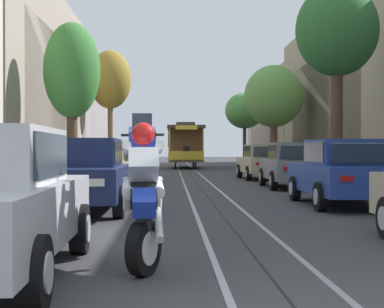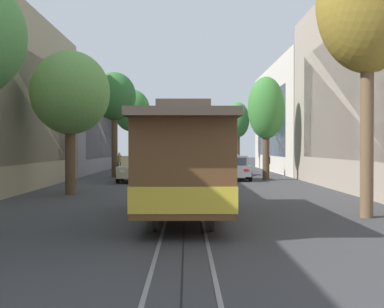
% 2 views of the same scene
% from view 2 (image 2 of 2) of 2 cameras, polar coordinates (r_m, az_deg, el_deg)
% --- Properties ---
extents(ground_plane, '(160.00, 160.00, 0.00)m').
position_cam_2_polar(ground_plane, '(30.28, -0.70, -3.29)').
color(ground_plane, '#38383A').
extents(trolley_track_rails, '(1.14, 70.22, 0.01)m').
position_cam_2_polar(trolley_track_rails, '(26.07, -0.72, -3.93)').
color(trolley_track_rails, gray).
rests_on(trolley_track_rails, ground).
extents(building_facade_left, '(4.90, 61.92, 10.33)m').
position_cam_2_polar(building_facade_left, '(29.12, 18.92, 5.77)').
color(building_facade_left, beige).
rests_on(building_facade_left, ground).
extents(parked_car_silver_near_left, '(2.06, 4.39, 1.58)m').
position_cam_2_polar(parked_car_silver_near_left, '(52.63, 2.71, -0.71)').
color(parked_car_silver_near_left, '#B7B7BC').
rests_on(parked_car_silver_near_left, ground).
extents(parked_car_navy_second_left, '(2.02, 4.37, 1.58)m').
position_cam_2_polar(parked_car_navy_second_left, '(46.17, 3.01, -0.91)').
color(parked_car_navy_second_left, '#19234C').
rests_on(parked_car_navy_second_left, ground).
extents(parked_car_beige_mid_left, '(2.10, 4.40, 1.58)m').
position_cam_2_polar(parked_car_beige_mid_left, '(40.57, 3.84, -1.14)').
color(parked_car_beige_mid_left, '#C1B28E').
rests_on(parked_car_beige_mid_left, ground).
extents(parked_car_grey_fourth_left, '(2.12, 4.41, 1.58)m').
position_cam_2_polar(parked_car_grey_fourth_left, '(34.43, 4.62, -1.47)').
color(parked_car_grey_fourth_left, slate).
rests_on(parked_car_grey_fourth_left, ground).
extents(parked_car_beige_near_right, '(2.03, 4.37, 1.58)m').
position_cam_2_polar(parked_car_beige_near_right, '(51.70, -4.08, -0.74)').
color(parked_car_beige_near_right, '#C1B28E').
rests_on(parked_car_beige_near_right, ground).
extents(parked_car_blue_second_right, '(2.01, 4.37, 1.58)m').
position_cam_2_polar(parked_car_blue_second_right, '(45.12, -4.58, -0.95)').
color(parked_car_blue_second_right, '#233D93').
rests_on(parked_car_blue_second_right, ground).
extents(parked_car_grey_mid_right, '(2.07, 4.39, 1.58)m').
position_cam_2_polar(parked_car_grey_mid_right, '(38.75, -5.45, -1.23)').
color(parked_car_grey_mid_right, slate).
rests_on(parked_car_grey_mid_right, ground).
extents(parked_car_beige_fourth_right, '(2.08, 4.39, 1.58)m').
position_cam_2_polar(parked_car_beige_fourth_right, '(32.79, -6.17, -1.58)').
color(parked_car_beige_fourth_right, '#C1B28E').
rests_on(parked_car_beige_fourth_right, ground).
extents(street_tree_kerb_left_near, '(2.31, 2.26, 6.59)m').
position_cam_2_polar(street_tree_kerb_left_near, '(52.98, 4.90, 3.54)').
color(street_tree_kerb_left_near, brown).
rests_on(street_tree_kerb_left_near, ground).
extents(street_tree_kerb_left_second, '(2.36, 2.21, 6.68)m').
position_cam_2_polar(street_tree_kerb_left_second, '(34.76, 7.93, 4.77)').
color(street_tree_kerb_left_second, '#4C3826').
rests_on(street_tree_kerb_left_second, ground).
extents(street_tree_kerb_left_mid, '(3.07, 2.81, 8.66)m').
position_cam_2_polar(street_tree_kerb_left_mid, '(17.41, 18.25, 14.98)').
color(street_tree_kerb_left_mid, brown).
rests_on(street_tree_kerb_left_mid, ground).
extents(street_tree_kerb_right_near, '(3.54, 2.92, 7.75)m').
position_cam_2_polar(street_tree_kerb_right_near, '(52.21, -6.46, 4.61)').
color(street_tree_kerb_right_near, brown).
rests_on(street_tree_kerb_right_near, ground).
extents(street_tree_kerb_right_second, '(3.03, 2.73, 7.42)m').
position_cam_2_polar(street_tree_kerb_right_second, '(38.20, -8.29, 5.98)').
color(street_tree_kerb_right_second, '#4C3826').
rests_on(street_tree_kerb_right_second, ground).
extents(street_tree_kerb_right_mid, '(3.54, 3.55, 6.44)m').
position_cam_2_polar(street_tree_kerb_right_mid, '(24.64, -12.90, 6.31)').
color(street_tree_kerb_right_mid, brown).
rests_on(street_tree_kerb_right_mid, ground).
extents(cable_car_trolley, '(2.59, 9.14, 3.28)m').
position_cam_2_polar(cable_car_trolley, '(15.52, -0.84, -0.97)').
color(cable_car_trolley, brown).
rests_on(cable_car_trolley, ground).
extents(motorcycle_with_rider, '(0.54, 1.88, 1.78)m').
position_cam_2_polar(motorcycle_with_rider, '(52.15, 0.86, -0.57)').
color(motorcycle_with_rider, black).
rests_on(motorcycle_with_rider, ground).
extents(pedestrian_on_left_pavement, '(0.55, 0.39, 1.74)m').
position_cam_2_polar(pedestrian_on_left_pavement, '(39.70, 7.98, -0.92)').
color(pedestrian_on_left_pavement, '#4C4233').
rests_on(pedestrian_on_left_pavement, ground).
extents(pedestrian_on_right_pavement, '(0.55, 0.38, 1.67)m').
position_cam_2_polar(pedestrian_on_right_pavement, '(45.72, -7.79, -0.75)').
color(pedestrian_on_right_pavement, '#282D38').
rests_on(pedestrian_on_right_pavement, ground).
extents(pedestrian_crossing_far, '(0.55, 0.41, 1.56)m').
position_cam_2_polar(pedestrian_crossing_far, '(50.42, -8.08, -0.69)').
color(pedestrian_crossing_far, black).
rests_on(pedestrian_crossing_far, ground).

